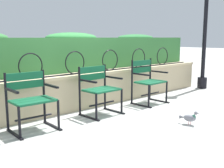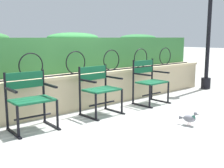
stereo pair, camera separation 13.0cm
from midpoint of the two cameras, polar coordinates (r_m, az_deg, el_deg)
name	(u,v)px [view 1 (the left image)]	position (r m, az deg, el deg)	size (l,w,h in m)	color
ground_plane	(117,117)	(4.68, 0.17, -6.83)	(60.00, 60.00, 0.00)	#ADADA8
stone_wall	(83,90)	(5.29, -6.65, -1.23)	(7.02, 0.41, 0.66)	#C6B289
iron_arch_fence	(76,64)	(5.05, -8.06, 4.08)	(6.49, 0.02, 0.42)	black
hedge_row	(68,52)	(5.59, -9.75, 6.41)	(6.88, 0.60, 0.76)	#387A3D
park_chair_left	(31,98)	(4.15, -17.21, -2.86)	(0.64, 0.54, 0.84)	#145B38
park_chair_centre	(99,88)	(4.78, -3.49, -0.82)	(0.63, 0.53, 0.84)	#145B38
park_chair_right	(148,80)	(5.62, 6.65, 0.80)	(0.62, 0.53, 0.88)	#145B38
pigeon_near_chairs	(189,117)	(4.41, 14.77, -6.66)	(0.15, 0.29, 0.22)	gray
lamppost	(206,17)	(7.57, 18.20, 13.00)	(0.28, 0.28, 3.54)	black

